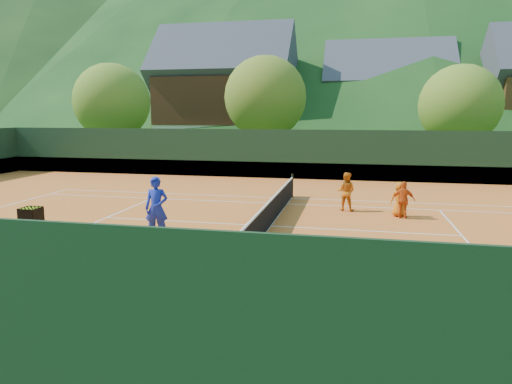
% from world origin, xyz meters
% --- Properties ---
extents(ground, '(400.00, 400.00, 0.00)m').
position_xyz_m(ground, '(0.00, 0.00, 0.00)').
color(ground, '#274C17').
rests_on(ground, ground).
extents(clay_court, '(40.00, 24.00, 0.02)m').
position_xyz_m(clay_court, '(0.00, 0.00, 0.01)').
color(clay_court, '#C65E20').
rests_on(clay_court, ground).
extents(coach, '(0.80, 0.60, 2.00)m').
position_xyz_m(coach, '(-3.25, -2.36, 1.02)').
color(coach, '#1828A1').
rests_on(coach, clay_court).
extents(student_a, '(0.89, 0.76, 1.58)m').
position_xyz_m(student_a, '(2.58, 3.25, 0.81)').
color(student_a, orange).
rests_on(student_a, clay_court).
extents(student_b, '(0.89, 0.53, 1.43)m').
position_xyz_m(student_b, '(4.75, 2.25, 0.73)').
color(student_b, '#DB5113').
rests_on(student_b, clay_court).
extents(student_c, '(0.69, 0.47, 1.36)m').
position_xyz_m(student_c, '(4.63, 2.57, 0.70)').
color(student_c, orange).
rests_on(student_c, clay_court).
extents(tennis_ball_0, '(0.07, 0.07, 0.07)m').
position_xyz_m(tennis_ball_0, '(2.31, -2.18, 0.05)').
color(tennis_ball_0, '#CBF028').
rests_on(tennis_ball_0, clay_court).
extents(tennis_ball_1, '(0.07, 0.07, 0.07)m').
position_xyz_m(tennis_ball_1, '(4.78, -5.96, 0.05)').
color(tennis_ball_1, '#CBF028').
rests_on(tennis_ball_1, clay_court).
extents(tennis_ball_5, '(0.07, 0.07, 0.07)m').
position_xyz_m(tennis_ball_5, '(3.75, -2.44, 0.05)').
color(tennis_ball_5, '#CBF028').
rests_on(tennis_ball_5, clay_court).
extents(tennis_ball_6, '(0.07, 0.07, 0.07)m').
position_xyz_m(tennis_ball_6, '(-5.03, -7.04, 0.05)').
color(tennis_ball_6, '#CBF028').
rests_on(tennis_ball_6, clay_court).
extents(tennis_ball_7, '(0.07, 0.07, 0.07)m').
position_xyz_m(tennis_ball_7, '(5.08, -6.12, 0.05)').
color(tennis_ball_7, '#CBF028').
rests_on(tennis_ball_7, clay_court).
extents(tennis_ball_8, '(0.07, 0.07, 0.07)m').
position_xyz_m(tennis_ball_8, '(-6.58, -1.76, 0.05)').
color(tennis_ball_8, '#CBF028').
rests_on(tennis_ball_8, clay_court).
extents(tennis_ball_9, '(0.07, 0.07, 0.07)m').
position_xyz_m(tennis_ball_9, '(1.55, -5.34, 0.05)').
color(tennis_ball_9, '#CBF028').
rests_on(tennis_ball_9, clay_court).
extents(tennis_ball_11, '(0.07, 0.07, 0.07)m').
position_xyz_m(tennis_ball_11, '(-1.83, -9.35, 0.05)').
color(tennis_ball_11, '#CBF028').
rests_on(tennis_ball_11, clay_court).
extents(tennis_ball_12, '(0.07, 0.07, 0.07)m').
position_xyz_m(tennis_ball_12, '(5.76, -6.47, 0.05)').
color(tennis_ball_12, '#CBF028').
rests_on(tennis_ball_12, clay_court).
extents(tennis_ball_13, '(0.07, 0.07, 0.07)m').
position_xyz_m(tennis_ball_13, '(-0.22, -3.24, 0.05)').
color(tennis_ball_13, '#CBF028').
rests_on(tennis_ball_13, clay_court).
extents(tennis_ball_14, '(0.07, 0.07, 0.07)m').
position_xyz_m(tennis_ball_14, '(0.79, -3.74, 0.05)').
color(tennis_ball_14, '#CBF028').
rests_on(tennis_ball_14, clay_court).
extents(tennis_ball_15, '(0.07, 0.07, 0.07)m').
position_xyz_m(tennis_ball_15, '(2.38, -6.65, 0.05)').
color(tennis_ball_15, '#CBF028').
rests_on(tennis_ball_15, clay_court).
extents(tennis_ball_16, '(0.07, 0.07, 0.07)m').
position_xyz_m(tennis_ball_16, '(3.34, -8.09, 0.05)').
color(tennis_ball_16, '#CBF028').
rests_on(tennis_ball_16, clay_court).
extents(tennis_ball_17, '(0.07, 0.07, 0.07)m').
position_xyz_m(tennis_ball_17, '(2.82, -8.01, 0.05)').
color(tennis_ball_17, '#CBF028').
rests_on(tennis_ball_17, clay_court).
extents(court_lines, '(23.83, 11.03, 0.00)m').
position_xyz_m(court_lines, '(0.00, 0.00, 0.02)').
color(court_lines, white).
rests_on(court_lines, clay_court).
extents(tennis_net, '(0.10, 12.07, 1.10)m').
position_xyz_m(tennis_net, '(0.00, 0.00, 0.52)').
color(tennis_net, black).
rests_on(tennis_net, clay_court).
extents(perimeter_fence, '(40.40, 24.24, 3.00)m').
position_xyz_m(perimeter_fence, '(0.00, 0.00, 1.27)').
color(perimeter_fence, black).
rests_on(perimeter_fence, clay_court).
extents(ball_hopper, '(0.57, 0.57, 1.00)m').
position_xyz_m(ball_hopper, '(-7.22, -3.13, 0.77)').
color(ball_hopper, black).
rests_on(ball_hopper, clay_court).
extents(chalet_left, '(13.80, 9.93, 12.92)m').
position_xyz_m(chalet_left, '(-10.00, 30.00, 5.65)').
color(chalet_left, beige).
rests_on(chalet_left, ground).
extents(chalet_mid, '(12.65, 8.82, 11.45)m').
position_xyz_m(chalet_mid, '(6.00, 34.00, 4.99)').
color(chalet_mid, beige).
rests_on(chalet_mid, ground).
extents(tree_a, '(6.00, 6.00, 7.88)m').
position_xyz_m(tree_a, '(-16.00, 18.00, 4.87)').
color(tree_a, '#3F2619').
rests_on(tree_a, ground).
extents(tree_b, '(6.40, 6.40, 8.40)m').
position_xyz_m(tree_b, '(-4.00, 20.00, 5.19)').
color(tree_b, '#3D2518').
rests_on(tree_b, ground).
extents(tree_c, '(5.60, 5.60, 7.35)m').
position_xyz_m(tree_c, '(10.00, 19.00, 4.54)').
color(tree_c, '#402B19').
rests_on(tree_c, ground).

